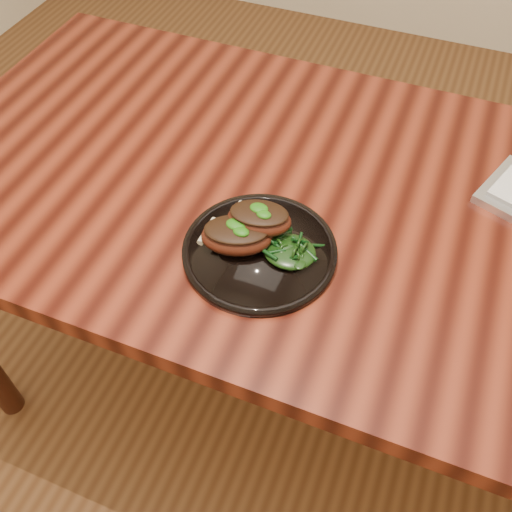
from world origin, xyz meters
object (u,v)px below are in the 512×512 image
at_px(lamb_chop_front, 236,235).
at_px(greens_heap, 290,249).
at_px(desk, 333,230).
at_px(plate, 260,251).

distance_m(lamb_chop_front, greens_heap, 0.09).
relative_size(desk, greens_heap, 18.73).
xyz_separation_m(desk, lamb_chop_front, (-0.12, -0.18, 0.12)).
distance_m(desk, greens_heap, 0.20).
relative_size(plate, lamb_chop_front, 1.92).
height_order(desk, lamb_chop_front, lamb_chop_front).
relative_size(desk, lamb_chop_front, 12.17).
bearing_deg(plate, desk, 63.91).
height_order(desk, plate, plate).
xyz_separation_m(desk, greens_heap, (-0.03, -0.16, 0.11)).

